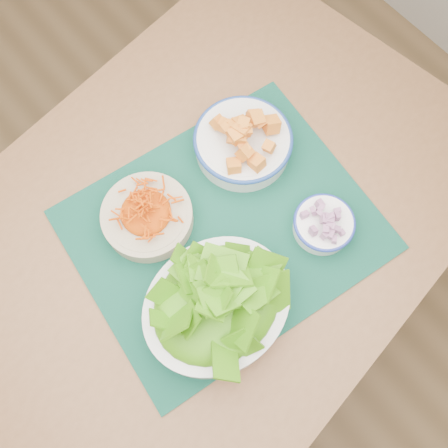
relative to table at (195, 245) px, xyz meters
name	(u,v)px	position (x,y,z in m)	size (l,w,h in m)	color
ground	(151,410)	(-0.34, -0.15, -0.66)	(4.00, 4.00, 0.00)	#A67F50
table	(195,245)	(0.00, 0.00, 0.00)	(1.35, 1.00, 0.75)	brown
placemat	(224,230)	(0.05, -0.04, 0.10)	(0.56, 0.46, 0.00)	#072D22
carrot_bowl	(147,215)	(-0.05, 0.07, 0.13)	(0.20, 0.20, 0.07)	tan
squash_bowl	(243,138)	(0.19, 0.07, 0.15)	(0.24, 0.24, 0.10)	silver
lettuce_bowl	(217,304)	(-0.06, -0.15, 0.16)	(0.28, 0.24, 0.13)	white
onion_bowl	(324,223)	(0.20, -0.16, 0.13)	(0.14, 0.14, 0.06)	white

